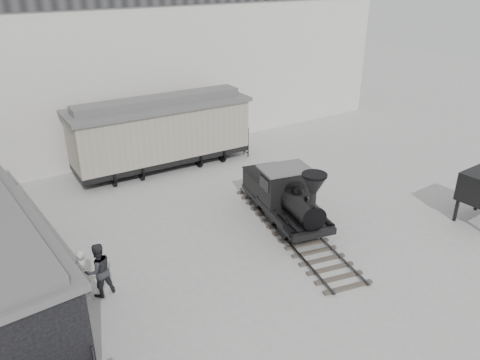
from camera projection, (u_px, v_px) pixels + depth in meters
ground at (310, 275)px, 16.36m from camera, size 90.00×90.00×0.00m
north_wall at (133, 53)px, 25.41m from camera, size 34.00×2.51×11.00m
locomotive at (287, 200)px, 19.19m from camera, size 3.69×8.73×3.01m
boxcar at (161, 131)px, 24.38m from camera, size 9.54×3.30×3.87m
visitor_a at (82, 273)px, 15.04m from camera, size 0.72×0.60×1.67m
visitor_b at (99, 270)px, 15.02m from camera, size 0.99×0.81×1.88m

